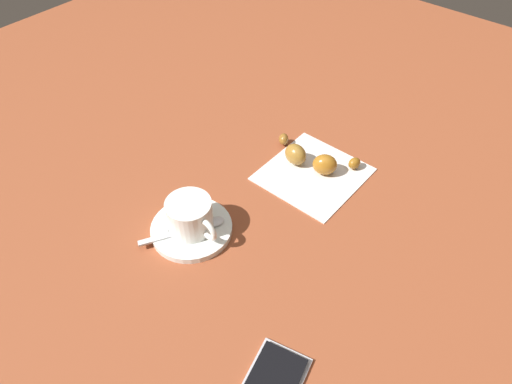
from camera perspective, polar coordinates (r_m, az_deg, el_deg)
name	(u,v)px	position (r m, az deg, el deg)	size (l,w,h in m)	color
ground_plane	(256,212)	(0.75, 0.03, -2.47)	(1.80, 1.80, 0.00)	brown
saucer	(192,229)	(0.73, -7.84, -4.45)	(0.12, 0.12, 0.01)	white
espresso_cup	(190,216)	(0.70, -8.00, -2.87)	(0.07, 0.09, 0.05)	white
teaspoon	(196,227)	(0.72, -7.29, -4.29)	(0.12, 0.08, 0.01)	silver
sugar_packet	(180,216)	(0.73, -9.22, -2.93)	(0.06, 0.02, 0.01)	white
napkin	(313,174)	(0.81, 6.96, 2.24)	(0.16, 0.16, 0.00)	silver
croissant	(311,158)	(0.81, 6.73, 4.12)	(0.09, 0.16, 0.04)	brown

